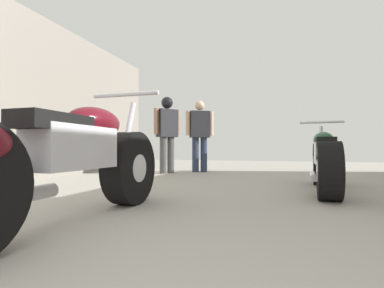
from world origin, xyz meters
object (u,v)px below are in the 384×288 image
at_px(motorcycle_maroon_cruiser, 68,161).
at_px(motorcycle_black_naked, 325,161).
at_px(mechanic_with_helmet, 167,127).
at_px(mechanic_in_blue, 200,132).

distance_m(motorcycle_maroon_cruiser, motorcycle_black_naked, 2.92).
height_order(motorcycle_maroon_cruiser, mechanic_with_helmet, mechanic_with_helmet).
relative_size(motorcycle_maroon_cruiser, motorcycle_black_naked, 1.13).
bearing_deg(motorcycle_maroon_cruiser, mechanic_with_helmet, 103.28).
relative_size(mechanic_in_blue, mechanic_with_helmet, 0.98).
bearing_deg(motorcycle_black_naked, mechanic_with_helmet, 146.64).
xyz_separation_m(motorcycle_maroon_cruiser, motorcycle_black_naked, (1.88, 2.24, -0.06)).
bearing_deg(mechanic_with_helmet, mechanic_in_blue, 41.13).
distance_m(motorcycle_maroon_cruiser, mechanic_in_blue, 4.66).
relative_size(motorcycle_black_naked, mechanic_in_blue, 1.24).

